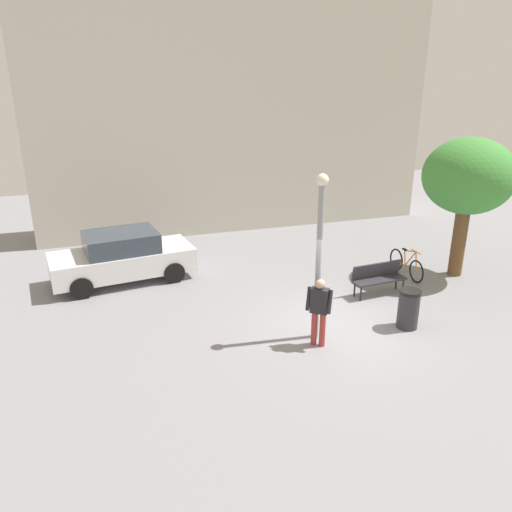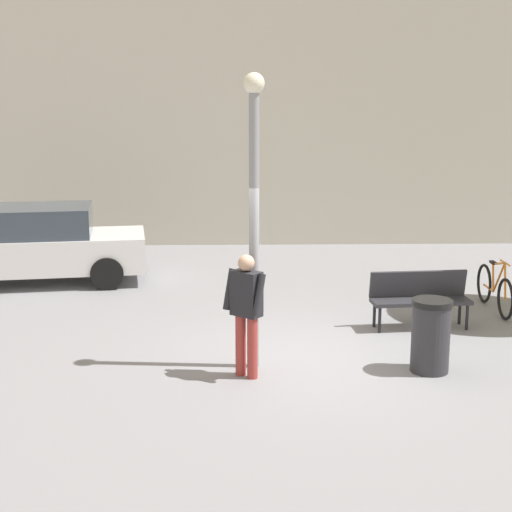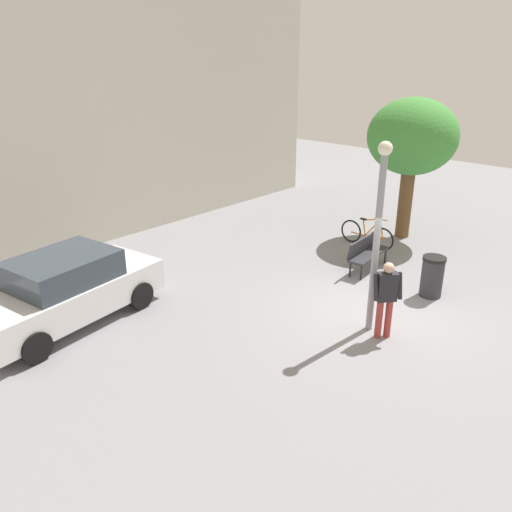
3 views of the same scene
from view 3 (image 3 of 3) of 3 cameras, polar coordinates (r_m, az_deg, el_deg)
ground_plane at (r=12.17m, az=12.93°, el=-6.03°), size 36.00×36.00×0.00m
building_facade at (r=17.51m, az=-15.02°, el=18.25°), size 15.58×2.00×9.36m
lamppost at (r=10.54m, az=13.32°, el=3.31°), size 0.28×0.28×3.99m
person_by_lamppost at (r=10.78m, az=14.16°, el=-4.20°), size 0.60×0.55×1.67m
park_bench at (r=14.20m, az=12.09°, el=0.60°), size 1.63×0.60×0.92m
plaza_tree at (r=16.48m, az=16.85°, el=12.34°), size 2.68×2.68×4.29m
bicycle_orange at (r=15.94m, az=12.13°, el=2.36°), size 0.08×1.81×0.97m
parked_car_white at (r=11.85m, az=-20.25°, el=-3.51°), size 4.40×2.27×1.55m
trash_bin at (r=13.10m, az=18.86°, el=-2.14°), size 0.55×0.55×1.01m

